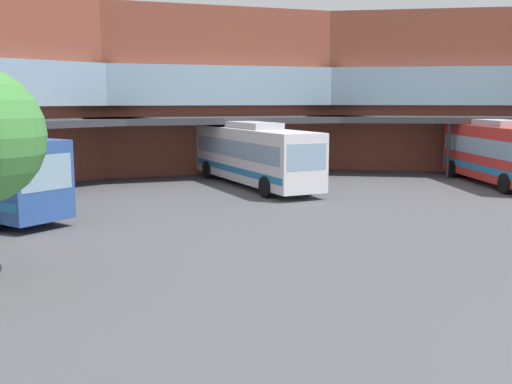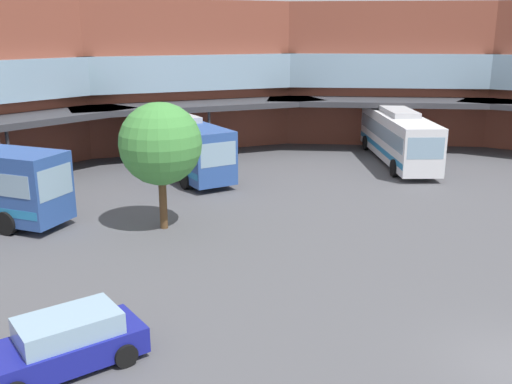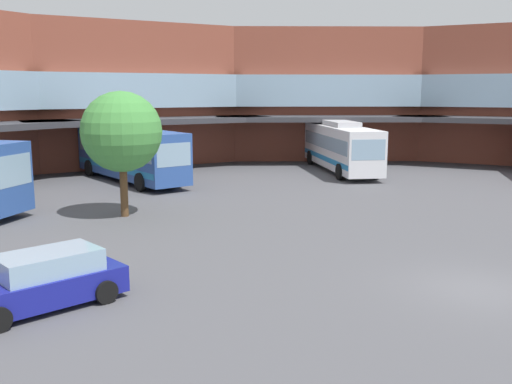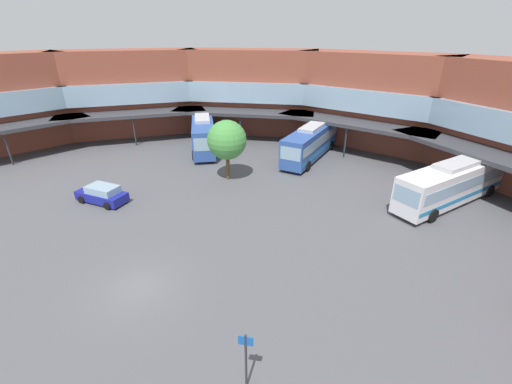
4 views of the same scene
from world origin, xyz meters
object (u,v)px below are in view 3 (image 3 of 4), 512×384
bus_2 (130,152)px  bus_0 (340,146)px  plaza_tree (122,132)px  parked_car (43,281)px

bus_2 → bus_0: bearing=70.8°
bus_0 → plaza_tree: 19.94m
bus_0 → bus_2: bearing=-80.0°
bus_0 → parked_car: (-23.52, -17.86, -1.13)m
bus_0 → parked_car: 29.56m
bus_2 → plaza_tree: plaza_tree is taller
bus_0 → bus_2: 15.22m
bus_2 → parked_car: (-8.56, -20.65, -1.17)m
parked_car → plaza_tree: size_ratio=0.80×
bus_2 → parked_car: size_ratio=2.54×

